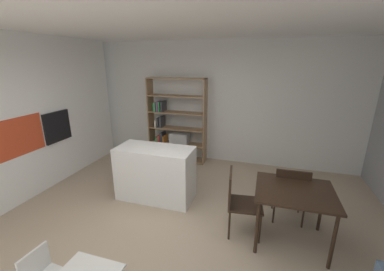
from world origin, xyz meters
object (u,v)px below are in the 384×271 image
Objects in this scene: built_in_oven at (57,126)px; kitchen_island at (156,173)px; dining_chair_far at (290,190)px; open_bookshelf at (174,126)px; dining_table at (294,196)px; dining_chair_island_side at (238,198)px.

kitchen_island is (2.07, -0.08, -0.65)m from built_in_oven.
open_bookshelf is at bearing -36.79° from dining_chair_far.
built_in_oven is at bearing 172.39° from dining_table.
dining_table is 1.08× the size of dining_chair_far.
open_bookshelf is 3.33m from dining_table.
dining_chair_island_side reaches higher than dining_chair_far.
kitchen_island reaches higher than dining_chair_island_side.
dining_chair_island_side is at bearing -51.23° from open_bookshelf.
dining_chair_island_side is at bearing -18.61° from kitchen_island.
dining_chair_island_side is (-0.70, -0.01, -0.14)m from dining_table.
built_in_oven is 0.45× the size of kitchen_island.
dining_table is at bearing -7.61° from built_in_oven.
built_in_oven reaches higher than dining_chair_far.
dining_chair_island_side is at bearing -9.28° from built_in_oven.
built_in_oven reaches higher than dining_chair_island_side.
kitchen_island is at bearing -2.34° from built_in_oven.
built_in_oven is 0.61× the size of dining_table.
dining_table is at bearing -12.54° from kitchen_island.
kitchen_island is at bearing -79.34° from open_bookshelf.
dining_chair_far is (0.00, 0.44, -0.14)m from dining_table.
dining_chair_island_side is (1.79, -2.23, -0.30)m from open_bookshelf.
built_in_oven is 3.62m from dining_chair_island_side.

